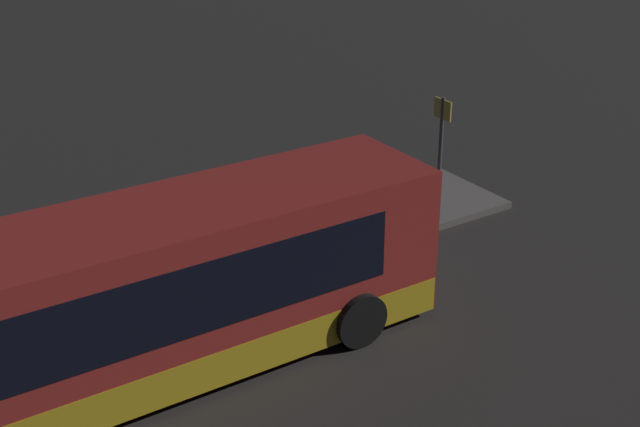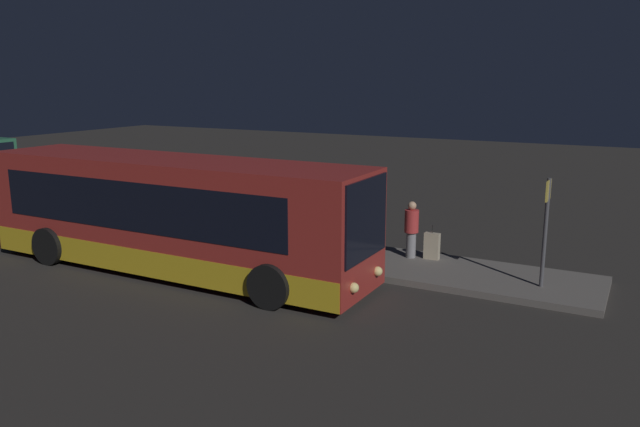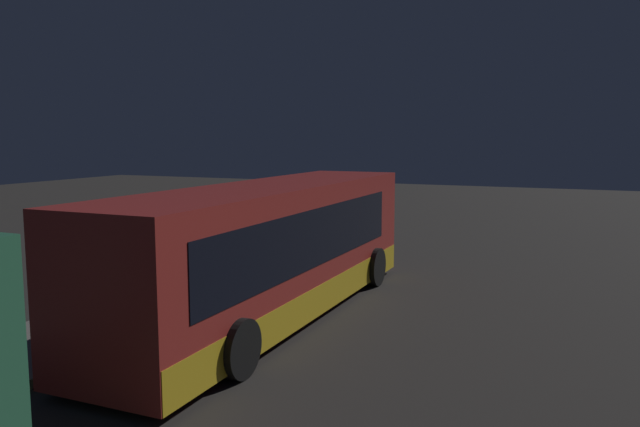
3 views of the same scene
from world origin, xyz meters
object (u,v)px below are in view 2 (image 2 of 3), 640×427
(passenger_waiting, at_px, (411,228))
(passenger_with_bags, at_px, (258,221))
(passenger_boarding, at_px, (317,217))
(bus_lead, at_px, (171,215))
(sign_post, at_px, (546,220))
(suitcase, at_px, (432,246))

(passenger_waiting, relative_size, passenger_with_bags, 0.98)
(passenger_boarding, distance_m, passenger_with_bags, 1.79)
(passenger_waiting, bearing_deg, bus_lead, 34.56)
(passenger_waiting, distance_m, sign_post, 3.93)
(bus_lead, bearing_deg, passenger_waiting, 33.81)
(passenger_boarding, height_order, passenger_waiting, passenger_boarding)
(passenger_with_bags, distance_m, suitcase, 5.14)
(passenger_with_bags, bearing_deg, passenger_waiting, -16.64)
(passenger_boarding, bearing_deg, passenger_waiting, -66.84)
(passenger_with_bags, bearing_deg, suitcase, -17.38)
(passenger_boarding, distance_m, passenger_waiting, 2.87)
(passenger_waiting, relative_size, sign_post, 0.60)
(passenger_boarding, xyz_separation_m, suitcase, (3.43, 0.50, -0.59))
(sign_post, bearing_deg, passenger_waiting, 166.35)
(passenger_boarding, bearing_deg, passenger_with_bags, 142.44)
(passenger_with_bags, height_order, suitcase, passenger_with_bags)
(suitcase, relative_size, sign_post, 0.37)
(passenger_with_bags, xyz_separation_m, sign_post, (8.02, 0.54, 0.78))
(passenger_boarding, distance_m, sign_post, 6.64)
(passenger_boarding, distance_m, suitcase, 3.51)
(bus_lead, distance_m, suitcase, 7.32)
(passenger_waiting, distance_m, passenger_with_bags, 4.52)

